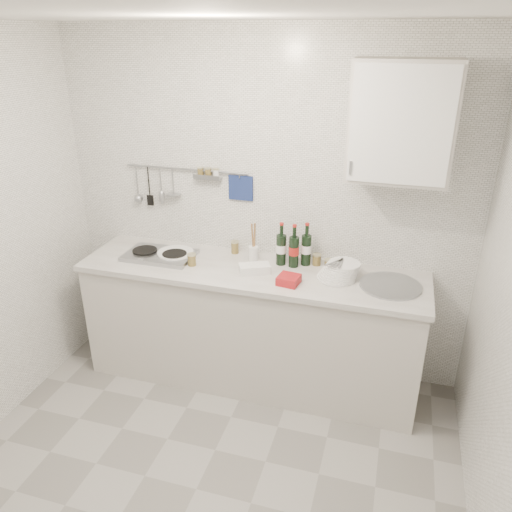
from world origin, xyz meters
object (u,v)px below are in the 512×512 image
(plate_stack_hob, at_px, (174,255))
(plate_stack_sink, at_px, (340,271))
(utensil_crock, at_px, (253,251))
(wall_cabinet, at_px, (402,122))
(wine_bottles, at_px, (294,245))

(plate_stack_hob, distance_m, plate_stack_sink, 1.21)
(plate_stack_sink, bearing_deg, plate_stack_hob, -179.90)
(utensil_crock, bearing_deg, wall_cabinet, -1.45)
(wall_cabinet, height_order, wine_bottles, wall_cabinet)
(wall_cabinet, distance_m, plate_stack_sink, 1.02)
(wall_cabinet, height_order, plate_stack_sink, wall_cabinet)
(plate_stack_hob, relative_size, wine_bottles, 0.92)
(wine_bottles, xyz_separation_m, utensil_crock, (-0.29, -0.00, -0.09))
(plate_stack_hob, xyz_separation_m, wine_bottles, (0.87, 0.12, 0.13))
(wall_cabinet, xyz_separation_m, utensil_crock, (-0.92, 0.02, -0.96))
(wall_cabinet, height_order, utensil_crock, wall_cabinet)
(wall_cabinet, relative_size, wine_bottles, 2.26)
(wine_bottles, bearing_deg, plate_stack_sink, -18.59)
(utensil_crock, bearing_deg, wine_bottles, 0.53)
(plate_stack_sink, bearing_deg, wine_bottles, 161.41)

